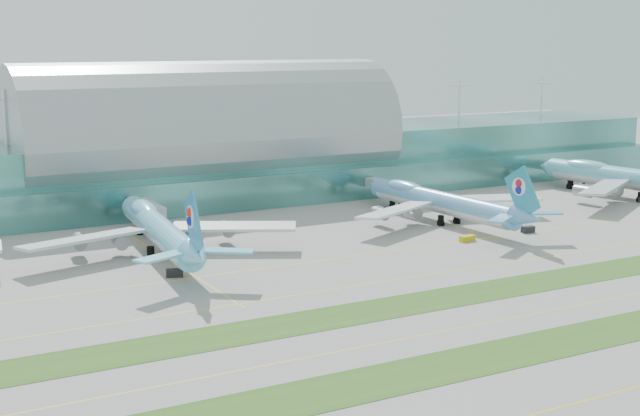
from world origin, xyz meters
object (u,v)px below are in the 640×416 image
airliner_b (159,228)px  airliner_d (635,178)px  terminal (207,154)px  airliner_c (440,200)px

airliner_b → airliner_d: 155.29m
terminal → airliner_c: (41.82, -66.37, -8.20)m
terminal → airliner_b: (-38.22, -64.70, -7.92)m
airliner_b → airliner_d: (155.27, -2.39, 0.44)m
airliner_c → airliner_d: size_ratio=0.89×
terminal → airliner_c: bearing=-57.8°
terminal → airliner_d: size_ratio=4.28×
airliner_b → airliner_c: (80.04, -1.67, -0.28)m
terminal → airliner_b: terminal is taller
airliner_b → airliner_d: airliner_d is taller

